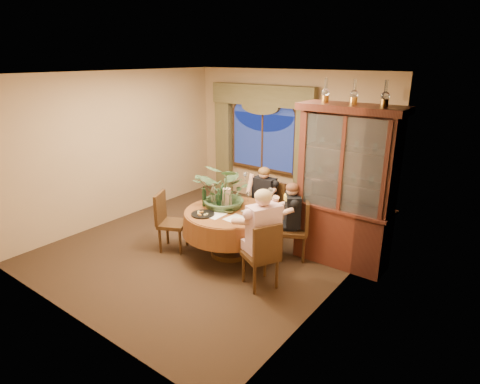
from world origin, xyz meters
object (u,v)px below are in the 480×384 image
Objects in this scene: oil_lamp_left at (326,90)px; oil_lamp_center at (354,92)px; chair_right at (260,254)px; wine_bottle_1 at (213,194)px; chair_front_left at (173,222)px; stoneware_vase at (227,198)px; oil_lamp_right at (385,93)px; wine_bottle_2 at (219,199)px; centerpiece_plant at (226,169)px; wine_bottle_3 at (204,196)px; person_scarf at (292,220)px; chair_back_right at (293,229)px; china_cabinet at (346,188)px; dining_table at (230,233)px; olive_bowl at (229,211)px; person_pink at (263,238)px; wine_bottle_0 at (223,193)px; person_back at (264,201)px; chair_back at (268,211)px.

oil_lamp_left and oil_lamp_center have the same top height.
chair_right is 1.49m from wine_bottle_1.
wine_bottle_1 is (0.45, 0.50, 0.44)m from chair_front_left.
oil_lamp_left is 1.09× the size of stoneware_vase.
oil_lamp_right is 2.84m from wine_bottle_2.
chair_front_left is at bearing -142.48° from centerpiece_plant.
wine_bottle_1 is at bearing -158.69° from oil_lamp_center.
wine_bottle_3 is (-0.27, -0.04, 0.00)m from wine_bottle_2.
centerpiece_plant reaches higher than person_scarf.
chair_back_right is 0.79× the size of person_scarf.
dining_table is at bearing -151.41° from china_cabinet.
person_pink is at bearing -22.07° from olive_bowl.
olive_bowl is (-1.89, -0.90, -1.81)m from oil_lamp_right.
wine_bottle_3 is (-1.37, 0.35, 0.22)m from person_pink.
wine_bottle_0 reaches higher than chair_front_left.
wine_bottle_2 is at bearing -153.14° from oil_lamp_center.
chair_right is 2.91× the size of wine_bottle_1.
oil_lamp_center is 0.35× the size of chair_back_right.
person_back is 0.92m from person_scarf.
person_back reaches higher than wine_bottle_0.
olive_bowl is at bearing 94.82° from person_scarf.
person_back is at bearing 174.93° from oil_lamp_right.
oil_lamp_right is 0.24× the size of person_pink.
person_back is at bearing 26.38° from person_scarf.
chair_right is at bearing -25.44° from olive_bowl.
oil_lamp_right is 0.35× the size of chair_back.
chair_front_left is 2.91× the size of wine_bottle_3.
wine_bottle_1 reaches higher than chair_back_right.
stoneware_vase is at bearing -45.50° from centerpiece_plant.
china_cabinet is at bearing -178.50° from chair_back.
oil_lamp_center reaches higher than wine_bottle_3.
stoneware_vase is 0.94× the size of wine_bottle_2.
dining_table is 1.24× the size of person_scarf.
china_cabinet is 1.59m from chair_back.
chair_right is at bearing -16.50° from wine_bottle_3.
person_pink is (-0.19, -1.25, -1.89)m from oil_lamp_left.
person_back is at bearing 66.92° from wine_bottle_0.
china_cabinet is at bearing 21.31° from wine_bottle_1.
wine_bottle_3 is at bearing -155.51° from china_cabinet.
chair_back_right is 0.69× the size of person_pink.
china_cabinet is at bearing 0.00° from oil_lamp_left.
chair_back is (-0.80, 1.43, 0.00)m from chair_right.
person_scarf is (-0.12, 1.00, -0.09)m from person_pink.
chair_right and chair_back_right have the same top height.
oil_lamp_left is at bearing 96.32° from chair_front_left.
china_cabinet is 2.51× the size of chair_back_right.
olive_bowl is (0.90, 0.35, 0.29)m from chair_front_left.
china_cabinet is 2.51× the size of chair_back.
oil_lamp_left is at bearing 179.44° from chair_back.
dining_table is 4.55× the size of wine_bottle_3.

